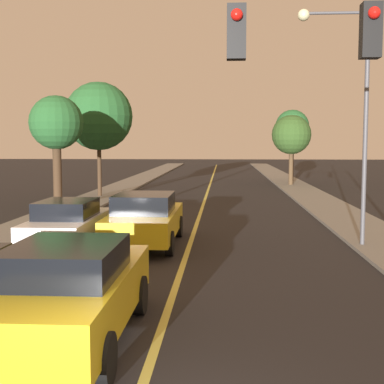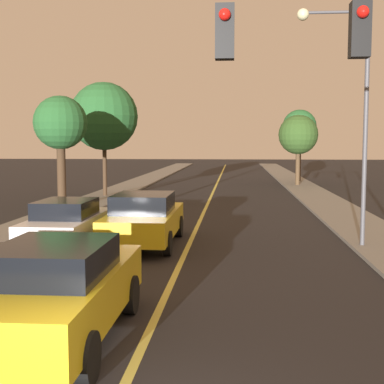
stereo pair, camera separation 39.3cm
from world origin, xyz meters
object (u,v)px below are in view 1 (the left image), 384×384
Objects in this scene: car_outer_lane_second at (68,224)px; tree_left_near at (99,116)px; car_near_lane_second at (145,219)px; tree_right_far at (292,127)px; streetlamp_right at (349,94)px; car_near_lane_front at (69,291)px; tree_left_far at (56,124)px; tree_right_near at (291,135)px.

tree_left_near reaches higher than car_outer_lane_second.
tree_right_far is at bearing 73.79° from car_near_lane_second.
car_near_lane_front is at bearing -126.95° from streetlamp_right.
tree_left_near reaches higher than car_near_lane_front.
car_near_lane_second is 1.12× the size of car_outer_lane_second.
tree_left_far reaches higher than tree_right_near.
tree_left_far is (-5.46, 16.73, 3.28)m from car_near_lane_front.
car_outer_lane_second is at bearing -111.54° from tree_right_near.
tree_right_far is (8.08, 27.79, 3.67)m from car_near_lane_second.
car_near_lane_second reaches higher than car_outer_lane_second.
tree_left_far is at bearing -95.14° from tree_left_near.
car_near_lane_second is 0.71× the size of streetlamp_right.
streetlamp_right is (8.53, 0.89, 3.96)m from car_outer_lane_second.
car_near_lane_second is 0.87× the size of tree_right_far.
tree_left_near is at bearing 108.50° from car_near_lane_second.
streetlamp_right is at bearing -93.66° from tree_right_far.
tree_left_near is at bearing -143.44° from tree_right_near.
car_near_lane_second is 15.94m from tree_left_near.
streetlamp_right reaches higher than tree_right_far.
streetlamp_right is (6.30, 0.02, 3.90)m from car_near_lane_second.
car_near_lane_front is 0.73× the size of tree_left_near.
tree_right_near is (9.77, 24.74, 3.04)m from car_outer_lane_second.
car_near_lane_front reaches higher than car_near_lane_second.
tree_left_far is 0.92× the size of tree_right_far.
streetlamp_right is (6.30, 8.38, 3.89)m from car_near_lane_front.
streetlamp_right is 27.83m from tree_right_far.
tree_left_far is (-11.77, 8.35, -0.62)m from streetlamp_right.
streetlamp_right is 1.23× the size of tree_right_far.
car_near_lane_second is 10.52m from tree_left_far.
tree_left_near is at bearing 102.02° from car_near_lane_front.
car_near_lane_front is 8.36m from car_near_lane_second.
tree_left_far is (-0.56, -6.27, -0.67)m from tree_left_near.
car_near_lane_front is 23.85m from tree_left_near.
tree_right_near is at bearing -97.81° from tree_right_far.
tree_right_far reaches higher than tree_right_near.
car_outer_lane_second is 0.63× the size of streetlamp_right.
tree_right_near is (7.54, 32.23, 2.97)m from car_near_lane_front.
car_near_lane_second is at bearing -71.50° from tree_left_near.
tree_right_near is at bearing 50.00° from tree_left_far.
car_outer_lane_second is 30.69m from tree_right_far.
tree_right_far reaches higher than tree_left_far.
tree_left_near is at bearing 127.46° from streetlamp_right.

